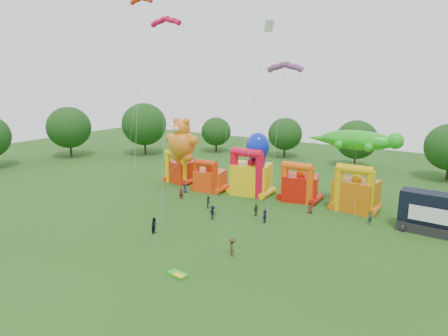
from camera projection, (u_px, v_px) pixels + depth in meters
The scene contains 24 objects.
ground at pixel (124, 265), 39.55m from camera, with size 160.00×160.00×0.00m, color #214D15.
tree_ring at pixel (116, 202), 39.26m from camera, with size 124.57×126.68×12.07m.
bouncy_castle_0 at pixel (180, 170), 69.89m from camera, with size 5.30×4.62×5.84m.
bouncy_castle_1 at pixel (209, 178), 64.79m from camera, with size 5.11×4.37×5.25m.
bouncy_castle_2 at pixel (251, 177), 62.71m from camera, with size 6.39×5.46×7.52m.
bouncy_castle_3 at pixel (300, 186), 59.58m from camera, with size 5.93×5.21×6.05m.
bouncy_castle_4 at pixel (355, 192), 55.26m from camera, with size 6.01×5.09×6.72m.
stage_trailer at pixel (434, 214), 47.16m from camera, with size 7.76×3.33×4.95m.
teddy_bear_kite at pixel (176, 152), 65.84m from camera, with size 6.39×10.78×11.64m.
gecko_kite at pixel (356, 156), 54.39m from camera, with size 13.11×6.57×11.19m.
octopus_kite at pixel (261, 171), 60.54m from camera, with size 6.11×6.71×9.86m.
parafoil_kites at pixel (148, 107), 55.66m from camera, with size 29.99×13.26×30.80m.
diamond_kites at pixel (207, 94), 47.62m from camera, with size 23.68×16.70×39.79m.
folded_kite_bundle at pixel (178, 274), 37.50m from camera, with size 2.13×1.33×0.31m.
spectator_0 at pixel (185, 188), 63.89m from camera, with size 0.77×0.50×1.57m, color #28233A.
spectator_1 at pixel (181, 194), 60.30m from camera, with size 0.65×0.43×1.78m, color #511917.
spectator_2 at pixel (209, 202), 56.42m from camera, with size 0.84×0.65×1.72m, color #1A412D.
spectator_3 at pixel (213, 213), 51.96m from camera, with size 1.19×0.69×1.85m, color black.
spectator_4 at pixel (256, 210), 53.23m from camera, with size 0.99×0.41×1.68m, color #373316.
spectator_5 at pixel (265, 216), 50.88m from camera, with size 1.62×0.52×1.75m, color #282640.
spectator_6 at pixel (310, 207), 54.29m from camera, with size 0.81×0.53×1.66m, color #512317.
spectator_7 at pixel (370, 218), 50.21m from camera, with size 0.63×0.41×1.73m, color #1B4531.
spectator_8 at pixel (155, 226), 47.33m from camera, with size 0.96×0.75×1.98m, color black.
spectator_9 at pixel (232, 247), 41.46m from camera, with size 1.27×0.73×1.97m, color #432F1A.
Camera 1 is at (27.72, -25.47, 18.44)m, focal length 32.00 mm.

